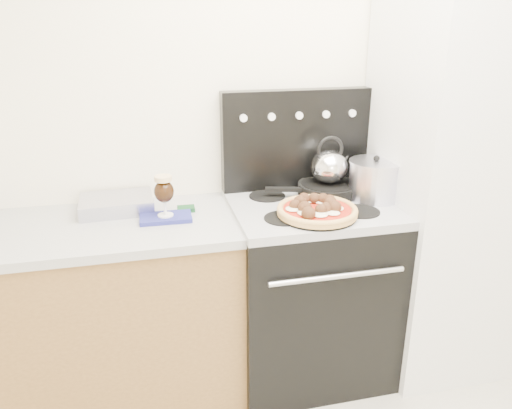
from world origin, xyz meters
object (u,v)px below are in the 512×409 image
object	(u,v)px
pizza_pan	(317,215)
tea_kettle	(329,164)
stove_body	(308,292)
pizza	(317,209)
skillet	(328,189)
beer_glass	(164,196)
base_cabinet	(81,319)
fridge	(446,189)
stock_pot	(375,181)
oven_mitt	(166,218)

from	to	relation	value
pizza_pan	tea_kettle	world-z (taller)	tea_kettle
stove_body	pizza	bearing A→B (deg)	-100.88
skillet	tea_kettle	xyz separation A→B (m)	(0.00, 0.00, 0.13)
stove_body	beer_glass	world-z (taller)	beer_glass
base_cabinet	beer_glass	xyz separation A→B (m)	(0.42, -0.02, 0.58)
base_cabinet	tea_kettle	size ratio (longest dim) A/B	7.20
base_cabinet	stove_body	bearing A→B (deg)	-1.30
base_cabinet	fridge	distance (m)	1.88
stock_pot	beer_glass	bearing A→B (deg)	179.86
base_cabinet	tea_kettle	distance (m)	1.39
fridge	pizza_pan	world-z (taller)	fridge
oven_mitt	base_cabinet	bearing A→B (deg)	177.85
base_cabinet	fridge	world-z (taller)	fridge
skillet	stock_pot	world-z (taller)	stock_pot
base_cabinet	fridge	size ratio (longest dim) A/B	0.76
skillet	pizza	bearing A→B (deg)	-119.92
stove_body	fridge	bearing A→B (deg)	-2.05
oven_mitt	skillet	distance (m)	0.82
beer_glass	pizza_pan	world-z (taller)	beer_glass
pizza	base_cabinet	bearing A→B (deg)	170.51
pizza_pan	stock_pot	xyz separation A→B (m)	(0.35, 0.16, 0.08)
pizza	fridge	bearing A→B (deg)	10.09
oven_mitt	pizza	distance (m)	0.68
beer_glass	pizza	world-z (taller)	beer_glass
fridge	pizza	bearing A→B (deg)	-169.91
pizza_pan	stock_pot	size ratio (longest dim) A/B	1.41
fridge	base_cabinet	bearing A→B (deg)	178.41
oven_mitt	pizza	xyz separation A→B (m)	(0.66, -0.16, 0.05)
skillet	tea_kettle	size ratio (longest dim) A/B	1.51
fridge	tea_kettle	xyz separation A→B (m)	(-0.57, 0.14, 0.13)
beer_glass	stock_pot	distance (m)	1.01
stock_pot	pizza_pan	bearing A→B (deg)	-155.22
stove_body	fridge	size ratio (longest dim) A/B	0.46
base_cabinet	tea_kettle	bearing A→B (deg)	4.32
stove_body	stock_pot	world-z (taller)	stock_pot
beer_glass	tea_kettle	size ratio (longest dim) A/B	0.94
fridge	stock_pot	size ratio (longest dim) A/B	7.71
beer_glass	pizza_pan	size ratio (longest dim) A/B	0.55
tea_kettle	stove_body	bearing A→B (deg)	-156.56
pizza	stove_body	bearing A→B (deg)	79.12
pizza_pan	oven_mitt	bearing A→B (deg)	165.96
stove_body	pizza_pan	size ratio (longest dim) A/B	2.54
pizza_pan	stock_pot	distance (m)	0.39
oven_mitt	tea_kettle	distance (m)	0.84
fridge	oven_mitt	bearing A→B (deg)	178.58
skillet	oven_mitt	bearing A→B (deg)	-172.38
tea_kettle	beer_glass	bearing A→B (deg)	168.22
beer_glass	skillet	size ratio (longest dim) A/B	0.62
beer_glass	pizza	xyz separation A→B (m)	(0.66, -0.16, -0.06)
stove_body	tea_kettle	xyz separation A→B (m)	(0.13, 0.12, 0.64)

